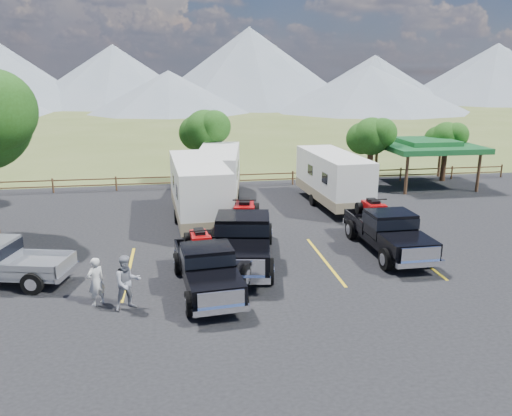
{
  "coord_description": "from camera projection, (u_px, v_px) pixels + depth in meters",
  "views": [
    {
      "loc": [
        -3.9,
        -14.85,
        7.65
      ],
      "look_at": [
        -0.42,
        7.04,
        1.6
      ],
      "focal_mm": 35.0,
      "sensor_mm": 36.0,
      "label": 1
    }
  ],
  "objects": [
    {
      "name": "ground",
      "position": [
        301.0,
        308.0,
        16.76
      ],
      "size": [
        320.0,
        320.0,
        0.0
      ],
      "primitive_type": "plane",
      "color": "#475323",
      "rests_on": "ground"
    },
    {
      "name": "tree_ne_a",
      "position": [
        371.0,
        137.0,
        33.41
      ],
      "size": [
        3.11,
        2.92,
        4.76
      ],
      "color": "black",
      "rests_on": "ground"
    },
    {
      "name": "asphalt_lot",
      "position": [
        283.0,
        273.0,
        19.61
      ],
      "size": [
        44.0,
        34.0,
        0.04
      ],
      "primitive_type": "cube",
      "color": "black",
      "rests_on": "ground"
    },
    {
      "name": "trailer_left",
      "position": [
        199.0,
        191.0,
        25.57
      ],
      "size": [
        2.91,
        9.49,
        3.29
      ],
      "rotation": [
        0.0,
        0.0,
        0.06
      ],
      "color": "silver",
      "rests_on": "asphalt_lot"
    },
    {
      "name": "tree_ne_b",
      "position": [
        446.0,
        138.0,
        35.36
      ],
      "size": [
        2.77,
        2.59,
        4.27
      ],
      "color": "black",
      "rests_on": "ground"
    },
    {
      "name": "tree_north",
      "position": [
        205.0,
        131.0,
        33.56
      ],
      "size": [
        3.46,
        3.24,
        5.25
      ],
      "color": "black",
      "rests_on": "ground"
    },
    {
      "name": "rail_fence",
      "position": [
        265.0,
        177.0,
        34.52
      ],
      "size": [
        36.12,
        0.12,
        1.0
      ],
      "color": "brown",
      "rests_on": "ground"
    },
    {
      "name": "mountain_range",
      "position": [
        158.0,
        71.0,
        114.49
      ],
      "size": [
        209.0,
        71.0,
        20.0
      ],
      "color": "slate",
      "rests_on": "ground"
    },
    {
      "name": "rig_right",
      "position": [
        387.0,
        229.0,
        21.77
      ],
      "size": [
        2.23,
        6.15,
        2.05
      ],
      "rotation": [
        0.0,
        0.0,
        0.01
      ],
      "color": "black",
      "rests_on": "asphalt_lot"
    },
    {
      "name": "stall_lines",
      "position": [
        278.0,
        263.0,
        20.55
      ],
      "size": [
        12.12,
        5.5,
        0.01
      ],
      "color": "gold",
      "rests_on": "asphalt_lot"
    },
    {
      "name": "rig_left",
      "position": [
        206.0,
        265.0,
        17.93
      ],
      "size": [
        2.43,
        5.81,
        1.89
      ],
      "rotation": [
        0.0,
        0.0,
        0.1
      ],
      "color": "black",
      "rests_on": "asphalt_lot"
    },
    {
      "name": "pavilion",
      "position": [
        426.0,
        146.0,
        34.19
      ],
      "size": [
        6.2,
        6.2,
        3.22
      ],
      "color": "brown",
      "rests_on": "ground"
    },
    {
      "name": "trailer_center",
      "position": [
        219.0,
        175.0,
        29.95
      ],
      "size": [
        3.42,
        9.12,
        3.15
      ],
      "rotation": [
        0.0,
        0.0,
        -0.15
      ],
      "color": "silver",
      "rests_on": "asphalt_lot"
    },
    {
      "name": "trailer_right",
      "position": [
        333.0,
        179.0,
        29.01
      ],
      "size": [
        2.69,
        8.91,
        3.09
      ],
      "rotation": [
        0.0,
        0.0,
        0.05
      ],
      "color": "silver",
      "rests_on": "asphalt_lot"
    },
    {
      "name": "rig_center",
      "position": [
        243.0,
        235.0,
        20.55
      ],
      "size": [
        3.33,
        7.16,
        2.3
      ],
      "rotation": [
        0.0,
        0.0,
        -0.17
      ],
      "color": "black",
      "rests_on": "asphalt_lot"
    },
    {
      "name": "person_a",
      "position": [
        96.0,
        281.0,
        16.69
      ],
      "size": [
        0.73,
        0.7,
        1.68
      ],
      "primitive_type": "imported",
      "rotation": [
        0.0,
        0.0,
        3.81
      ],
      "color": "#BCBCBC",
      "rests_on": "asphalt_lot"
    },
    {
      "name": "person_b",
      "position": [
        127.0,
        283.0,
        16.37
      ],
      "size": [
        1.11,
        1.0,
        1.87
      ],
      "primitive_type": "imported",
      "rotation": [
        0.0,
        0.0,
        0.4
      ],
      "color": "gray",
      "rests_on": "asphalt_lot"
    }
  ]
}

